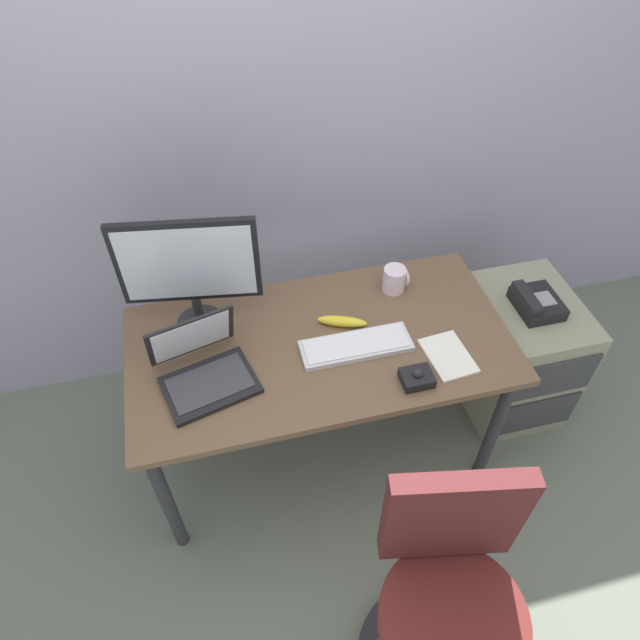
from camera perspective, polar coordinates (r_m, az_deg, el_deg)
ground_plane at (r=2.69m, az=0.00°, el=-12.30°), size 8.00×8.00×0.00m
back_wall at (r=2.28m, az=-4.69°, el=23.04°), size 6.00×0.10×2.80m
desk at (r=2.18m, az=0.00°, el=-3.62°), size 1.42×0.72×0.71m
file_cabinet at (r=2.76m, az=18.98°, el=-3.11°), size 0.42×0.53×0.61m
desk_phone at (r=2.52m, az=20.81°, el=1.64°), size 0.17×0.20×0.09m
office_chair at (r=1.99m, az=12.50°, el=-25.98°), size 0.52×0.52×0.95m
monitor_main at (r=2.04m, az=-12.99°, el=5.05°), size 0.49×0.18×0.48m
keyboard at (r=2.09m, az=3.62°, el=-2.58°), size 0.41×0.14×0.03m
laptop at (r=2.01m, az=-11.62°, el=-4.64°), size 0.37×0.35×0.23m
trackball_mouse at (r=2.01m, az=9.68°, el=-5.69°), size 0.11×0.09×0.07m
coffee_mug at (r=2.30m, az=7.50°, el=4.07°), size 0.10×0.09×0.11m
paper_notepad at (r=2.12m, az=12.71°, el=-3.53°), size 0.17×0.22×0.01m
banana at (r=2.16m, az=2.23°, el=-0.14°), size 0.19×0.11×0.04m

